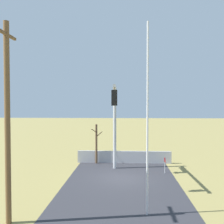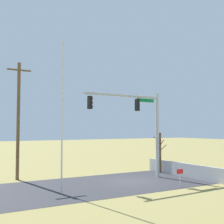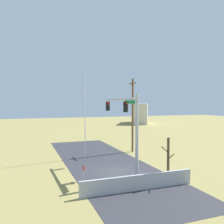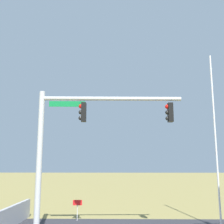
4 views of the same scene
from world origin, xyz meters
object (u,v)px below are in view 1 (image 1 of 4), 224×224
signal_mast (115,113)px  bare_tree (96,143)px  flagpole (147,119)px  open_sign (165,162)px  utility_pole (7,120)px

signal_mast → bare_tree: size_ratio=1.95×
flagpole → bare_tree: bearing=19.0°
signal_mast → flagpole: (-7.40, -1.94, -0.07)m
signal_mast → bare_tree: 5.05m
signal_mast → open_sign: (0.51, -4.03, -3.99)m
utility_pole → open_sign: (9.15, -8.64, -3.95)m
flagpole → bare_tree: flagpole is taller
bare_tree → flagpole: bearing=-161.0°
utility_pole → flagpole: bearing=-79.3°
signal_mast → flagpole: size_ratio=0.74×
utility_pole → open_sign: bearing=-43.3°
bare_tree → signal_mast: bearing=-152.8°
bare_tree → utility_pole: bearing=167.3°
signal_mast → utility_pole: (-8.64, 4.61, -0.03)m
flagpole → signal_mast: bearing=14.7°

